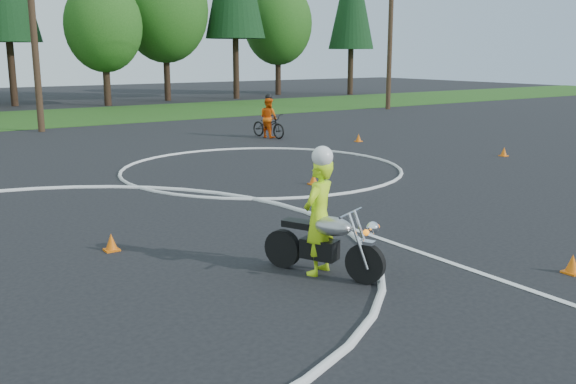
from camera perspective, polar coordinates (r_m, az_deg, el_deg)
ground at (r=8.41m, az=-20.47°, el=-11.61°), size 120.00×120.00×0.00m
course_markings at (r=12.93m, az=-15.87°, el=-2.93°), size 19.05×19.05×0.12m
primary_motorcycle at (r=9.64m, az=3.31°, el=-4.51°), size 1.01×1.88×1.06m
rider_primary_grp at (r=9.62m, az=2.78°, el=-1.87°), size 0.77×0.66×1.96m
rider_second_grp at (r=25.51m, az=-1.73°, el=6.22°), size 0.92×1.89×1.74m
traffic_cones at (r=13.32m, az=-3.01°, el=-1.47°), size 23.21×13.92×0.30m
treeline at (r=45.38m, az=-13.41°, el=16.14°), size 38.20×8.10×14.52m
utility_poles at (r=29.38m, az=-21.84°, el=15.13°), size 41.60×1.12×10.00m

